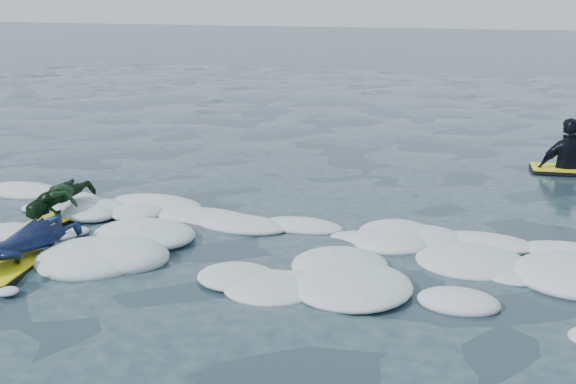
% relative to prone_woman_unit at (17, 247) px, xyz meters
% --- Properties ---
extents(ground, '(120.00, 120.00, 0.00)m').
position_rel_prone_woman_unit_xyz_m(ground, '(1.06, 0.74, -0.21)').
color(ground, '#162436').
rests_on(ground, ground).
extents(foam_band, '(12.00, 3.10, 0.30)m').
position_rel_prone_woman_unit_xyz_m(foam_band, '(1.06, 1.78, -0.21)').
color(foam_band, silver).
rests_on(foam_band, ground).
extents(prone_woman_unit, '(0.78, 1.65, 0.41)m').
position_rel_prone_woman_unit_xyz_m(prone_woman_unit, '(0.00, 0.00, 0.00)').
color(prone_woman_unit, black).
rests_on(prone_woman_unit, ground).
extents(prone_child_unit, '(0.61, 1.21, 0.46)m').
position_rel_prone_woman_unit_xyz_m(prone_child_unit, '(-0.60, 1.55, 0.02)').
color(prone_child_unit, black).
rests_on(prone_child_unit, ground).
extents(waiting_rider_unit, '(1.25, 0.80, 1.76)m').
position_rel_prone_woman_unit_xyz_m(waiting_rider_unit, '(5.69, 6.57, -0.18)').
color(waiting_rider_unit, black).
rests_on(waiting_rider_unit, ground).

